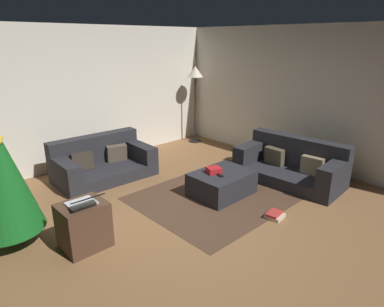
{
  "coord_description": "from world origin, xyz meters",
  "views": [
    {
      "loc": [
        -2.73,
        -2.92,
        2.35
      ],
      "look_at": [
        0.48,
        0.48,
        0.75
      ],
      "focal_mm": 31.49,
      "sensor_mm": 36.0,
      "label": 1
    }
  ],
  "objects_px": {
    "couch_right": "(292,165)",
    "gift_box": "(214,170)",
    "side_table": "(84,225)",
    "tv_remote": "(219,175)",
    "ottoman": "(222,183)",
    "couch_left": "(102,162)",
    "laptop": "(84,202)",
    "corner_lamp": "(195,78)",
    "book_stack": "(275,215)"
  },
  "relations": [
    {
      "from": "couch_left",
      "to": "corner_lamp",
      "type": "relative_size",
      "value": 0.95
    },
    {
      "from": "tv_remote",
      "to": "side_table",
      "type": "distance_m",
      "value": 2.13
    },
    {
      "from": "couch_right",
      "to": "book_stack",
      "type": "bearing_deg",
      "value": 109.16
    },
    {
      "from": "corner_lamp",
      "to": "laptop",
      "type": "bearing_deg",
      "value": -149.76
    },
    {
      "from": "gift_box",
      "to": "corner_lamp",
      "type": "relative_size",
      "value": 0.12
    },
    {
      "from": "ottoman",
      "to": "side_table",
      "type": "bearing_deg",
      "value": 176.07
    },
    {
      "from": "laptop",
      "to": "tv_remote",
      "type": "bearing_deg",
      "value": -3.78
    },
    {
      "from": "ottoman",
      "to": "book_stack",
      "type": "height_order",
      "value": "ottoman"
    },
    {
      "from": "tv_remote",
      "to": "book_stack",
      "type": "xyz_separation_m",
      "value": [
        0.1,
        -0.95,
        -0.34
      ]
    },
    {
      "from": "couch_left",
      "to": "couch_right",
      "type": "bearing_deg",
      "value": 136.08
    },
    {
      "from": "couch_right",
      "to": "book_stack",
      "type": "distance_m",
      "value": 1.46
    },
    {
      "from": "ottoman",
      "to": "tv_remote",
      "type": "bearing_deg",
      "value": -155.17
    },
    {
      "from": "side_table",
      "to": "corner_lamp",
      "type": "height_order",
      "value": "corner_lamp"
    },
    {
      "from": "tv_remote",
      "to": "side_table",
      "type": "height_order",
      "value": "side_table"
    },
    {
      "from": "side_table",
      "to": "corner_lamp",
      "type": "relative_size",
      "value": 0.32
    },
    {
      "from": "tv_remote",
      "to": "laptop",
      "type": "height_order",
      "value": "laptop"
    },
    {
      "from": "gift_box",
      "to": "tv_remote",
      "type": "distance_m",
      "value": 0.14
    },
    {
      "from": "couch_left",
      "to": "tv_remote",
      "type": "relative_size",
      "value": 10.55
    },
    {
      "from": "corner_lamp",
      "to": "couch_left",
      "type": "bearing_deg",
      "value": -171.06
    },
    {
      "from": "side_table",
      "to": "book_stack",
      "type": "bearing_deg",
      "value": -27.69
    },
    {
      "from": "gift_box",
      "to": "corner_lamp",
      "type": "bearing_deg",
      "value": 51.89
    },
    {
      "from": "couch_left",
      "to": "couch_right",
      "type": "height_order",
      "value": "couch_right"
    },
    {
      "from": "laptop",
      "to": "corner_lamp",
      "type": "height_order",
      "value": "corner_lamp"
    },
    {
      "from": "side_table",
      "to": "laptop",
      "type": "relative_size",
      "value": 1.26
    },
    {
      "from": "couch_left",
      "to": "tv_remote",
      "type": "bearing_deg",
      "value": 116.1
    },
    {
      "from": "ottoman",
      "to": "laptop",
      "type": "bearing_deg",
      "value": 177.86
    },
    {
      "from": "book_stack",
      "to": "gift_box",
      "type": "bearing_deg",
      "value": 94.22
    },
    {
      "from": "couch_right",
      "to": "side_table",
      "type": "distance_m",
      "value": 3.59
    },
    {
      "from": "ottoman",
      "to": "corner_lamp",
      "type": "distance_m",
      "value": 3.21
    },
    {
      "from": "couch_right",
      "to": "laptop",
      "type": "distance_m",
      "value": 3.6
    },
    {
      "from": "book_stack",
      "to": "corner_lamp",
      "type": "xyz_separation_m",
      "value": [
        1.73,
        3.39,
        1.47
      ]
    },
    {
      "from": "couch_right",
      "to": "corner_lamp",
      "type": "distance_m",
      "value": 3.12
    },
    {
      "from": "gift_box",
      "to": "couch_right",
      "type": "bearing_deg",
      "value": -20.74
    },
    {
      "from": "gift_box",
      "to": "laptop",
      "type": "distance_m",
      "value": 2.14
    },
    {
      "from": "couch_left",
      "to": "side_table",
      "type": "distance_m",
      "value": 2.18
    },
    {
      "from": "couch_left",
      "to": "laptop",
      "type": "distance_m",
      "value": 2.27
    },
    {
      "from": "gift_box",
      "to": "tv_remote",
      "type": "bearing_deg",
      "value": -96.78
    },
    {
      "from": "couch_right",
      "to": "laptop",
      "type": "relative_size",
      "value": 4.1
    },
    {
      "from": "couch_left",
      "to": "book_stack",
      "type": "bearing_deg",
      "value": 110.66
    },
    {
      "from": "corner_lamp",
      "to": "gift_box",
      "type": "bearing_deg",
      "value": -128.11
    },
    {
      "from": "couch_right",
      "to": "gift_box",
      "type": "xyz_separation_m",
      "value": [
        -1.41,
        0.53,
        0.13
      ]
    },
    {
      "from": "gift_box",
      "to": "side_table",
      "type": "xyz_separation_m",
      "value": [
        -2.13,
        0.08,
        -0.14
      ]
    },
    {
      "from": "couch_left",
      "to": "couch_right",
      "type": "xyz_separation_m",
      "value": [
        2.31,
        -2.41,
        0.01
      ]
    },
    {
      "from": "ottoman",
      "to": "side_table",
      "type": "distance_m",
      "value": 2.25
    },
    {
      "from": "laptop",
      "to": "gift_box",
      "type": "bearing_deg",
      "value": -0.14
    },
    {
      "from": "laptop",
      "to": "book_stack",
      "type": "height_order",
      "value": "laptop"
    },
    {
      "from": "laptop",
      "to": "side_table",
      "type": "bearing_deg",
      "value": 88.74
    },
    {
      "from": "side_table",
      "to": "corner_lamp",
      "type": "bearing_deg",
      "value": 29.49
    },
    {
      "from": "tv_remote",
      "to": "book_stack",
      "type": "bearing_deg",
      "value": -66.16
    },
    {
      "from": "side_table",
      "to": "tv_remote",
      "type": "bearing_deg",
      "value": -5.67
    }
  ]
}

